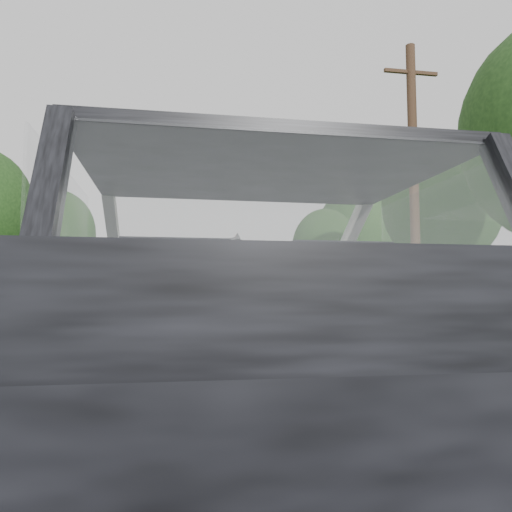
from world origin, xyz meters
name	(u,v)px	position (x,y,z in m)	size (l,w,h in m)	color
ground	(248,451)	(0.00, 0.00, 0.00)	(140.00, 140.00, 0.00)	#242329
subject_car	(248,315)	(0.00, 0.00, 0.72)	(1.80, 4.00, 1.45)	black
dashboard	(234,293)	(0.00, 0.62, 0.85)	(1.58, 0.45, 0.30)	black
driver_seat	(175,285)	(-0.40, -0.29, 0.88)	(0.50, 0.72, 0.42)	black
passenger_seat	(335,285)	(0.40, -0.29, 0.88)	(0.50, 0.72, 0.42)	black
steering_wheel	(174,281)	(-0.40, 0.33, 0.92)	(0.36, 0.36, 0.04)	black
cat	(273,259)	(0.28, 0.67, 1.09)	(0.58, 0.18, 0.26)	#9C9C9C
guardrail	(349,307)	(4.30, 10.00, 0.58)	(0.05, 90.00, 0.32)	gray
other_car	(190,299)	(0.54, 20.88, 0.78)	(1.88, 4.75, 1.56)	silver
highway_sign	(330,292)	(7.07, 19.91, 1.12)	(0.09, 0.90, 2.25)	#186921
utility_pole	(414,183)	(6.30, 10.09, 4.04)	(0.26, 0.26, 8.07)	#442D24
tree_1	(442,228)	(10.71, 16.16, 3.71)	(4.89, 4.89, 7.41)	black
tree_2	(325,261)	(9.00, 26.60, 3.07)	(4.05, 4.05, 6.14)	black
tree_3	(358,249)	(13.14, 31.75, 4.42)	(5.83, 5.83, 8.83)	black
tree_6	(55,252)	(-7.54, 30.10, 3.72)	(4.92, 4.92, 7.45)	black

